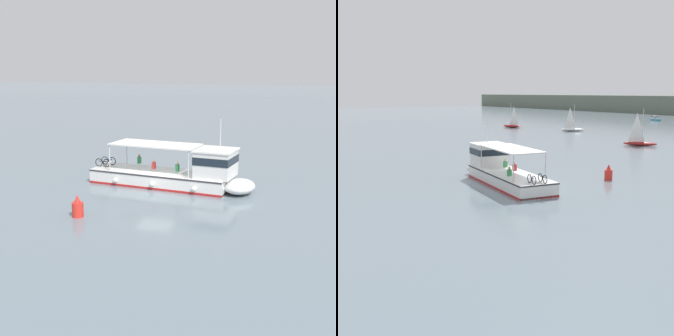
% 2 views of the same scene
% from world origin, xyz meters
% --- Properties ---
extents(ground_plane, '(400.00, 400.00, 0.00)m').
position_xyz_m(ground_plane, '(0.00, 0.00, 0.00)').
color(ground_plane, slate).
extents(ferry_main, '(13.03, 4.84, 5.32)m').
position_xyz_m(ferry_main, '(-1.39, -1.79, 1.02)').
color(ferry_main, white).
rests_on(ferry_main, ground).
extents(channel_buoy, '(0.70, 0.70, 1.40)m').
position_xyz_m(channel_buoy, '(2.81, 6.85, 0.57)').
color(channel_buoy, red).
rests_on(channel_buoy, ground).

